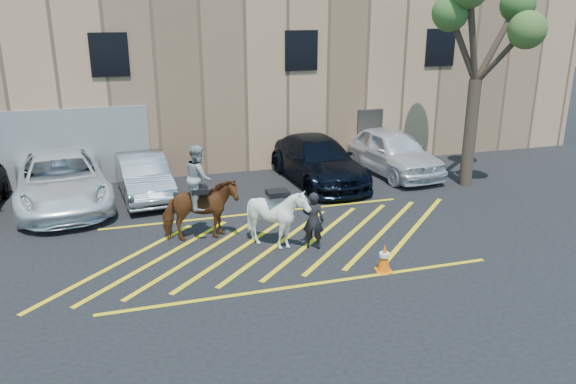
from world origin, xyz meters
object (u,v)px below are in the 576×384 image
object	(u,v)px
car_white_pickup	(61,180)
traffic_cone	(384,258)
handler	(313,220)
car_white_suv	(392,151)
tree	(481,22)
saddled_white	(278,217)
car_blue_suv	(318,160)
mounted_bay	(200,203)
car_silver_sedan	(143,176)

from	to	relation	value
car_white_pickup	traffic_cone	size ratio (longest dim) A/B	8.28
handler	car_white_suv	bearing A→B (deg)	-104.68
handler	tree	bearing A→B (deg)	-125.26
car_white_suv	traffic_cone	bearing A→B (deg)	-122.84
car_white_suv	handler	bearing A→B (deg)	-136.73
car_white_suv	saddled_white	bearing A→B (deg)	-142.70
car_blue_suv	tree	world-z (taller)	tree
car_blue_suv	mounted_bay	bearing A→B (deg)	-142.88
car_white_pickup	saddled_white	world-z (taller)	saddled_white
handler	mounted_bay	bearing A→B (deg)	-0.10
car_silver_sedan	tree	bearing A→B (deg)	-15.47
car_white_pickup	saddled_white	size ratio (longest dim) A/B	3.53
car_silver_sedan	mounted_bay	world-z (taller)	mounted_bay
car_silver_sedan	handler	size ratio (longest dim) A/B	2.79
car_blue_suv	car_silver_sedan	bearing A→B (deg)	175.88
mounted_bay	handler	bearing A→B (deg)	-27.18
car_blue_suv	mounted_bay	size ratio (longest dim) A/B	2.06
car_white_pickup	mounted_bay	bearing A→B (deg)	-54.29
traffic_cone	tree	bearing A→B (deg)	43.14
car_silver_sedan	car_blue_suv	distance (m)	6.26
car_blue_suv	traffic_cone	distance (m)	7.66
car_silver_sedan	saddled_white	bearing A→B (deg)	-65.01
car_silver_sedan	mounted_bay	distance (m)	4.54
mounted_bay	saddled_white	world-z (taller)	mounted_bay
mounted_bay	traffic_cone	bearing A→B (deg)	-39.56
car_silver_sedan	car_blue_suv	bearing A→B (deg)	-5.77
mounted_bay	saddled_white	size ratio (longest dim) A/B	1.57
saddled_white	car_silver_sedan	bearing A→B (deg)	120.43
car_white_pickup	tree	world-z (taller)	tree
car_blue_suv	car_white_suv	bearing A→B (deg)	0.57
saddled_white	tree	distance (m)	10.02
car_blue_suv	car_white_suv	distance (m)	3.17
car_blue_suv	tree	size ratio (longest dim) A/B	0.76
car_silver_sedan	car_blue_suv	xyz separation A→B (m)	(6.26, -0.04, 0.09)
car_white_pickup	car_white_suv	bearing A→B (deg)	-5.51
mounted_bay	tree	world-z (taller)	tree
car_silver_sedan	handler	world-z (taller)	handler
tree	car_silver_sedan	bearing A→B (deg)	169.96
car_silver_sedan	tree	distance (m)	12.49
car_silver_sedan	car_white_suv	size ratio (longest dim) A/B	0.86
car_blue_suv	handler	bearing A→B (deg)	-114.56
tree	mounted_bay	bearing A→B (deg)	-166.82
saddled_white	traffic_cone	size ratio (longest dim) A/B	2.35
car_silver_sedan	traffic_cone	world-z (taller)	car_silver_sedan
car_white_pickup	traffic_cone	distance (m)	10.87
car_white_pickup	car_blue_suv	xyz separation A→B (m)	(8.85, 0.10, -0.03)
car_blue_suv	mounted_bay	distance (m)	6.57
handler	traffic_cone	xyz separation A→B (m)	(1.19, -1.86, -0.42)
car_white_pickup	traffic_cone	xyz separation A→B (m)	(7.87, -7.48, -0.47)
mounted_bay	traffic_cone	xyz separation A→B (m)	(3.98, -3.29, -0.72)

